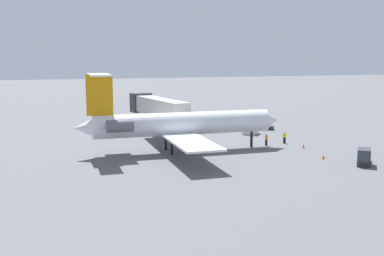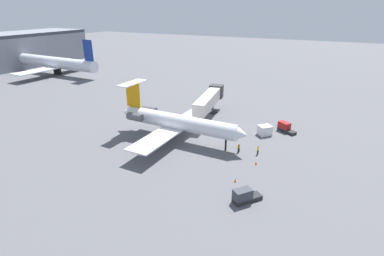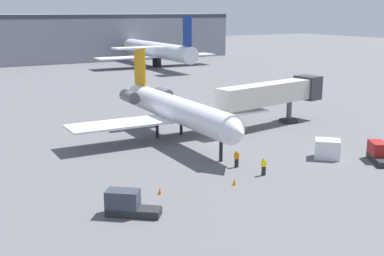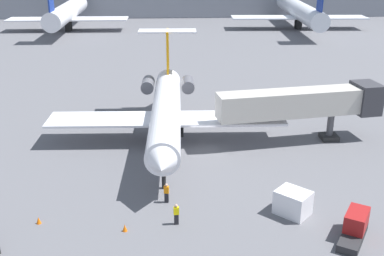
# 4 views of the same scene
# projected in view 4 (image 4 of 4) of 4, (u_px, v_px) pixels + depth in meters

# --- Properties ---
(ground_plane) EXTENTS (400.00, 400.00, 0.10)m
(ground_plane) POSITION_uv_depth(u_px,v_px,m) (202.00, 148.00, 48.28)
(ground_plane) COLOR #5B5B60
(regional_jet) EXTENTS (24.82, 27.22, 10.06)m
(regional_jet) POSITION_uv_depth(u_px,v_px,m) (166.00, 109.00, 48.58)
(regional_jet) COLOR white
(regional_jet) RESTS_ON ground_plane
(jet_bridge) EXTENTS (17.53, 5.61, 6.00)m
(jet_bridge) POSITION_uv_depth(u_px,v_px,m) (309.00, 103.00, 48.38)
(jet_bridge) COLOR #B7B2A8
(jet_bridge) RESTS_ON ground_plane
(ground_crew_marshaller) EXTENTS (0.44, 0.33, 1.69)m
(ground_crew_marshaller) POSITION_uv_depth(u_px,v_px,m) (167.00, 193.00, 37.84)
(ground_crew_marshaller) COLOR black
(ground_crew_marshaller) RESTS_ON ground_plane
(ground_crew_loader) EXTENTS (0.43, 0.30, 1.69)m
(ground_crew_loader) POSITION_uv_depth(u_px,v_px,m) (176.00, 214.00, 34.87)
(ground_crew_loader) COLOR black
(ground_crew_loader) RESTS_ON ground_plane
(baggage_tug_lead) EXTENTS (3.31, 4.13, 1.90)m
(baggage_tug_lead) POSITION_uv_depth(u_px,v_px,m) (355.00, 227.00, 33.29)
(baggage_tug_lead) COLOR #262628
(baggage_tug_lead) RESTS_ON ground_plane
(cargo_container_uld) EXTENTS (3.16, 3.14, 1.93)m
(cargo_container_uld) POSITION_uv_depth(u_px,v_px,m) (293.00, 203.00, 36.20)
(cargo_container_uld) COLOR silver
(cargo_container_uld) RESTS_ON ground_plane
(traffic_cone_near) EXTENTS (0.36, 0.36, 0.55)m
(traffic_cone_near) POSITION_uv_depth(u_px,v_px,m) (125.00, 228.00, 34.22)
(traffic_cone_near) COLOR orange
(traffic_cone_near) RESTS_ON ground_plane
(traffic_cone_mid) EXTENTS (0.36, 0.36, 0.55)m
(traffic_cone_mid) POSITION_uv_depth(u_px,v_px,m) (39.00, 220.00, 35.15)
(traffic_cone_mid) COLOR orange
(traffic_cone_mid) RESTS_ON ground_plane
(parked_airliner_west_end) EXTENTS (28.42, 33.82, 13.53)m
(parked_airliner_west_end) POSITION_uv_depth(u_px,v_px,m) (67.00, 12.00, 111.53)
(parked_airliner_west_end) COLOR white
(parked_airliner_west_end) RESTS_ON ground_plane
(parked_airliner_west_mid) EXTENTS (33.01, 39.19, 13.51)m
(parked_airliner_west_mid) POSITION_uv_depth(u_px,v_px,m) (299.00, 11.00, 114.14)
(parked_airliner_west_mid) COLOR silver
(parked_airliner_west_mid) RESTS_ON ground_plane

